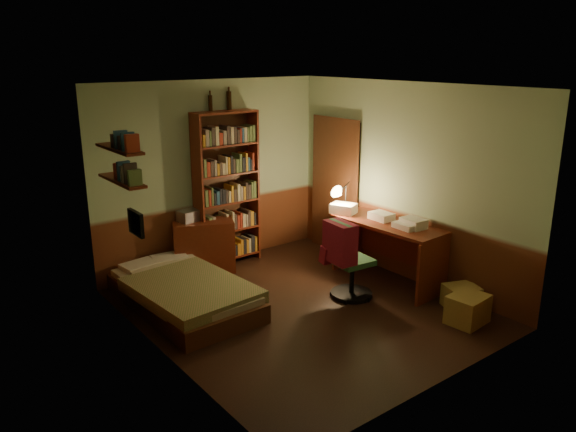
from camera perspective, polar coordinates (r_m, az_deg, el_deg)
floor at (r=6.80m, az=1.30°, el=-9.48°), size 3.50×4.00×0.02m
ceiling at (r=6.13m, az=1.46°, el=13.13°), size 3.50×4.00×0.02m
wall_back at (r=7.96m, az=-7.78°, el=4.22°), size 3.50×0.02×2.60m
wall_left at (r=5.45m, az=-13.16°, el=-1.76°), size 0.02×4.00×2.60m
wall_right at (r=7.54m, az=11.85°, el=3.34°), size 0.02×4.00×2.60m
wall_front at (r=5.01m, az=16.00°, el=-3.58°), size 3.50×0.02×2.60m
doorway at (r=8.46m, az=4.90°, el=2.95°), size 0.06×0.90×2.00m
door_trim at (r=8.44m, az=4.72°, el=2.92°), size 0.02×0.98×2.08m
bed at (r=6.87m, az=-10.60°, el=-6.72°), size 1.11×2.02×0.59m
dresser at (r=7.86m, az=-8.53°, el=-3.06°), size 0.91×0.71×0.73m
mini_stereo at (r=7.77m, az=-10.02°, el=0.05°), size 0.32×0.26×0.15m
bookshelf at (r=7.94m, az=-6.25°, el=2.70°), size 0.94×0.30×2.18m
bottle_left at (r=7.77m, az=-7.89°, el=11.29°), size 0.07×0.07×0.21m
bottle_right at (r=7.92m, az=-6.00°, el=11.59°), size 0.07×0.07×0.25m
desk at (r=7.54m, az=10.07°, el=-3.63°), size 0.71×1.56×0.82m
paper_stack at (r=7.73m, az=5.65°, el=0.77°), size 0.35×0.40×0.13m
desk_lamp at (r=7.80m, az=5.90°, el=2.84°), size 0.23×0.23×0.64m
office_chair at (r=6.98m, az=6.57°, el=-4.27°), size 0.55×0.50×1.02m
red_jacket at (r=6.70m, az=4.32°, el=1.72°), size 0.33×0.47×0.50m
wall_shelf_lower at (r=6.40m, az=-16.52°, el=3.47°), size 0.20×0.90×0.03m
wall_shelf_upper at (r=6.34m, az=-16.78°, el=6.55°), size 0.20×0.90×0.03m
framed_picture at (r=6.01m, az=-15.20°, el=-0.71°), size 0.04×0.32×0.26m
cardboard_box_a at (r=6.72m, az=17.79°, el=-9.00°), size 0.47×0.39×0.33m
cardboard_box_b at (r=7.10m, az=17.19°, el=-7.83°), size 0.47×0.43×0.27m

